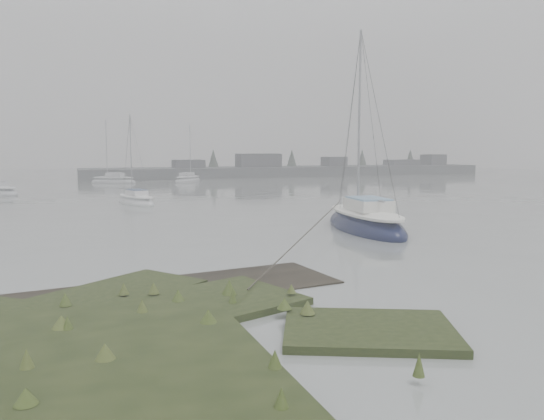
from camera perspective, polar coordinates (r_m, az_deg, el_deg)
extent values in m
plane|color=gray|center=(40.25, -13.55, 0.86)|extent=(160.00, 160.00, 0.00)
cube|color=#4C4F51|center=(78.29, 2.43, 4.12)|extent=(60.00, 8.00, 1.60)
cube|color=#424247|center=(72.38, -8.98, 4.49)|extent=(4.00, 3.00, 2.20)
cube|color=#424247|center=(75.11, -1.48, 4.94)|extent=(6.00, 3.00, 3.00)
cube|color=#424247|center=(79.95, 6.68, 4.81)|extent=(3.00, 3.00, 2.50)
cube|color=#424247|center=(86.21, 13.77, 4.62)|extent=(5.00, 3.00, 2.00)
cube|color=#424247|center=(89.76, 16.94, 4.85)|extent=(3.00, 3.00, 2.80)
cone|color=#384238|center=(75.24, -6.32, 5.21)|extent=(2.00, 2.00, 3.50)
cone|color=#384238|center=(79.16, 2.14, 5.31)|extent=(2.00, 2.00, 3.50)
cone|color=#384238|center=(84.62, 9.66, 5.30)|extent=(2.00, 2.00, 3.50)
cone|color=#384238|center=(89.55, 14.64, 5.24)|extent=(2.00, 2.00, 3.50)
ellipsoid|color=black|center=(25.66, 9.98, -1.89)|extent=(3.28, 7.50, 1.76)
ellipsoid|color=silver|center=(25.57, 10.01, -0.33)|extent=(2.69, 6.51, 0.50)
cube|color=silver|center=(25.24, 10.32, 0.57)|extent=(1.86, 2.66, 0.52)
cube|color=#7397B8|center=(25.21, 10.33, 1.23)|extent=(1.73, 2.45, 0.08)
cylinder|color=#939399|center=(26.29, 9.37, 9.71)|extent=(0.11, 0.11, 8.29)
cylinder|color=#939399|center=(25.02, 10.52, 1.18)|extent=(0.46, 2.89, 0.09)
ellipsoid|color=silver|center=(38.64, -14.43, 0.73)|extent=(2.94, 5.08, 1.17)
ellipsoid|color=white|center=(38.60, -14.45, 1.42)|extent=(2.46, 4.39, 0.33)
cube|color=white|center=(38.38, -14.33, 1.83)|extent=(1.48, 1.89, 0.34)
cube|color=navy|center=(38.37, -14.34, 2.12)|extent=(1.37, 1.73, 0.06)
cylinder|color=#939399|center=(39.03, -14.94, 5.87)|extent=(0.08, 0.08, 5.51)
cylinder|color=#939399|center=(38.24, -14.26, 2.11)|extent=(0.63, 1.86, 0.06)
ellipsoid|color=#B7BBC0|center=(64.34, -9.04, 3.08)|extent=(4.78, 5.01, 1.27)
ellipsoid|color=silver|center=(64.31, -9.05, 3.53)|extent=(4.07, 4.28, 0.36)
cube|color=silver|center=(64.11, -9.16, 3.80)|extent=(2.03, 2.07, 0.37)
cube|color=silver|center=(64.10, -9.16, 3.99)|extent=(1.88, 1.91, 0.06)
cylinder|color=#939399|center=(64.81, -8.80, 6.43)|extent=(0.08, 0.08, 5.96)
cylinder|color=#939399|center=(63.97, -9.23, 3.98)|extent=(1.45, 1.59, 0.07)
ellipsoid|color=#A8ACB2|center=(63.75, -16.70, 2.86)|extent=(5.62, 4.53, 1.34)
ellipsoid|color=silver|center=(63.72, -16.71, 3.34)|extent=(4.83, 3.84, 0.38)
cube|color=silver|center=(63.59, -16.54, 3.64)|extent=(2.23, 2.02, 0.39)
cube|color=silver|center=(63.58, -16.54, 3.84)|extent=(2.06, 1.87, 0.06)
cylinder|color=#939399|center=(63.99, -17.38, 6.41)|extent=(0.09, 0.09, 6.31)
cylinder|color=#939399|center=(63.51, -16.42, 3.84)|extent=(1.89, 1.26, 0.07)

